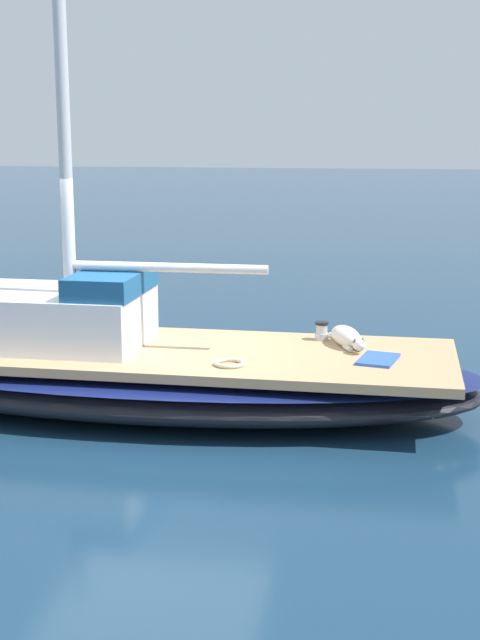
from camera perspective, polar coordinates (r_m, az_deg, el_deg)
name	(u,v)px	position (r m, az deg, el deg)	size (l,w,h in m)	color
ground_plane	(152,405)	(10.03, -5.67, -5.45)	(120.00, 120.00, 0.00)	navy
sailboat_main	(151,376)	(9.94, -5.71, -3.61)	(2.63, 7.28, 0.66)	black
mast_main	(77,79)	(9.81, -10.40, 14.91)	(0.14, 2.27, 6.42)	silver
cabin_house	(53,314)	(10.14, -11.87, 0.41)	(1.44, 2.24, 0.84)	silver
dog_white	(347,337)	(9.91, 6.87, -1.10)	(0.90, 0.50, 0.22)	silver
deck_winch	(322,331)	(10.19, 5.25, -0.74)	(0.16, 0.16, 0.21)	#B7B7BC
coiled_rope	(229,363)	(9.09, -0.69, -2.78)	(0.32, 0.32, 0.04)	beige
deck_towel	(378,359)	(9.38, 8.83, -2.50)	(0.56, 0.36, 0.03)	blue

